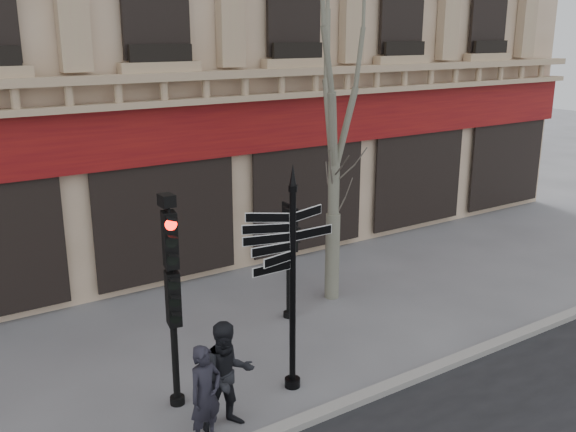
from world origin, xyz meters
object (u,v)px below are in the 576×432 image
object	(u,v)px
traffic_signal_main	(171,276)
traffic_signal_secondary	(289,242)
fingerpost	(293,242)
pedestrian_b	(228,376)
pedestrian_a	(205,395)
plane_tree	(336,56)

from	to	relation	value
traffic_signal_main	traffic_signal_secondary	distance (m)	3.77
fingerpost	pedestrian_b	bearing A→B (deg)	-154.73
pedestrian_a	pedestrian_b	xyz separation A→B (m)	(0.45, 0.16, 0.09)
pedestrian_a	pedestrian_b	size ratio (longest dim) A/B	0.89
fingerpost	plane_tree	size ratio (longest dim) A/B	0.51
pedestrian_a	pedestrian_b	world-z (taller)	pedestrian_b
plane_tree	pedestrian_a	world-z (taller)	plane_tree
traffic_signal_main	pedestrian_a	bearing A→B (deg)	-80.40
pedestrian_a	traffic_signal_main	bearing A→B (deg)	73.46
traffic_signal_secondary	pedestrian_a	size ratio (longest dim) A/B	1.57
traffic_signal_secondary	pedestrian_a	bearing A→B (deg)	-133.05
fingerpost	traffic_signal_secondary	bearing A→B (deg)	67.21
traffic_signal_secondary	pedestrian_a	world-z (taller)	traffic_signal_secondary
traffic_signal_main	pedestrian_b	xyz separation A→B (m)	(0.40, -1.00, -1.35)
fingerpost	pedestrian_a	distance (m)	2.67
fingerpost	pedestrian_a	size ratio (longest dim) A/B	2.51
traffic_signal_main	traffic_signal_secondary	bearing A→B (deg)	39.57
traffic_signal_secondary	pedestrian_a	distance (m)	4.52
pedestrian_b	fingerpost	bearing A→B (deg)	24.13
fingerpost	traffic_signal_secondary	xyz separation A→B (m)	(1.48, 2.32, -0.90)
traffic_signal_secondary	pedestrian_a	xyz separation A→B (m)	(-3.37, -2.87, -0.91)
traffic_signal_main	plane_tree	distance (m)	6.00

